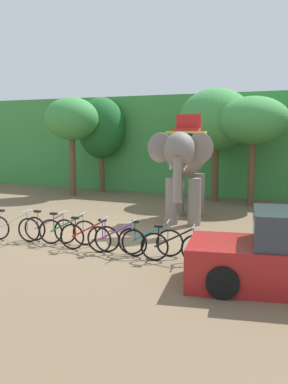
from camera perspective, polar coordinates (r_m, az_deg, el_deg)
ground_plane at (r=13.79m, az=-5.50°, el=-5.63°), size 80.00×80.00×0.00m
foliage_hedge at (r=25.11m, az=9.39°, el=6.03°), size 36.00×6.00×4.97m
tree_left at (r=22.43m, az=-9.13°, el=9.04°), size 2.60×2.60×4.81m
tree_center_right at (r=23.71m, az=-5.41°, el=8.00°), size 2.48×2.48×4.91m
tree_far_right at (r=20.65m, az=9.10°, el=9.00°), size 3.29×3.29×5.07m
tree_center_left at (r=19.64m, az=13.62°, el=8.72°), size 3.05×3.05×4.63m
elephant at (r=15.80m, az=5.24°, el=4.15°), size 2.49×4.25×3.78m
bike_white at (r=13.67m, az=-16.14°, el=-4.36°), size 1.70×0.52×0.92m
bike_pink at (r=13.27m, az=-11.82°, el=-4.59°), size 1.71×0.52×0.92m
bike_green at (r=12.89m, az=-9.64°, el=-4.89°), size 1.66×0.64×0.92m
bike_red at (r=12.14m, az=-6.93°, el=-5.62°), size 1.70×0.52×0.92m
bike_purple at (r=11.72m, az=-3.52°, el=-6.06°), size 1.71×0.52×0.92m
bike_teal at (r=11.60m, az=0.79°, el=-6.20°), size 1.67×0.61×0.92m
bike_black at (r=11.07m, az=3.88°, el=-6.89°), size 1.68×0.58×0.92m
wooden_bench at (r=13.74m, az=17.49°, el=-3.96°), size 1.55×0.93×0.89m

